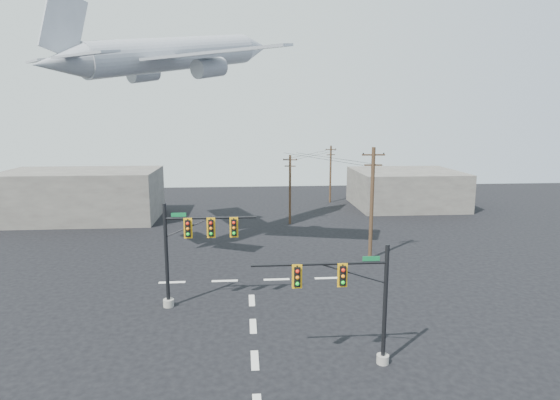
{
  "coord_description": "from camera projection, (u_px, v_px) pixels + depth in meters",
  "views": [
    {
      "loc": [
        -0.46,
        -22.46,
        12.59
      ],
      "look_at": [
        1.71,
        5.0,
        7.56
      ],
      "focal_mm": 30.0,
      "sensor_mm": 36.0,
      "label": 1
    }
  ],
  "objects": [
    {
      "name": "building_right",
      "position": [
        406.0,
        189.0,
        64.81
      ],
      "size": [
        14.0,
        12.0,
        5.0
      ],
      "primitive_type": "cube",
      "color": "slate",
      "rests_on": "ground"
    },
    {
      "name": "utility_pole_c",
      "position": [
        330.0,
        173.0,
        67.53
      ],
      "size": [
        1.65,
        0.57,
        8.25
      ],
      "rotation": [
        0.0,
        0.0,
        0.28
      ],
      "color": "#49331F",
      "rests_on": "ground"
    },
    {
      "name": "signal_mast_near",
      "position": [
        356.0,
        301.0,
        23.27
      ],
      "size": [
        7.03,
        0.7,
        6.32
      ],
      "color": "gray",
      "rests_on": "ground"
    },
    {
      "name": "building_left",
      "position": [
        82.0,
        195.0,
        56.56
      ],
      "size": [
        18.0,
        10.0,
        6.0
      ],
      "primitive_type": "cube",
      "color": "slate",
      "rests_on": "ground"
    },
    {
      "name": "ground",
      "position": [
        255.0,
        360.0,
        24.33
      ],
      "size": [
        120.0,
        120.0,
        0.0
      ],
      "primitive_type": "plane",
      "color": "black",
      "rests_on": "ground"
    },
    {
      "name": "utility_pole_b",
      "position": [
        290.0,
        188.0,
        54.07
      ],
      "size": [
        1.63,
        0.35,
        8.06
      ],
      "rotation": [
        0.0,
        0.0,
        -0.15
      ],
      "color": "#49331F",
      "rests_on": "ground"
    },
    {
      "name": "signal_mast_far",
      "position": [
        189.0,
        249.0,
        30.51
      ],
      "size": [
        6.25,
        0.77,
        7.01
      ],
      "color": "gray",
      "rests_on": "ground"
    },
    {
      "name": "utility_pole_a",
      "position": [
        372.0,
        201.0,
        40.63
      ],
      "size": [
        1.98,
        0.33,
        9.88
      ],
      "rotation": [
        0.0,
        0.0,
        -0.06
      ],
      "color": "#49331F",
      "rests_on": "ground"
    },
    {
      "name": "lane_markings",
      "position": [
        253.0,
        317.0,
        29.55
      ],
      "size": [
        14.0,
        21.2,
        0.01
      ],
      "color": "beige",
      "rests_on": "ground"
    },
    {
      "name": "airliner",
      "position": [
        175.0,
        55.0,
        41.57
      ],
      "size": [
        21.11,
        22.1,
        6.88
      ],
      "rotation": [
        0.0,
        -0.15,
        0.84
      ],
      "color": "#A1A5AD"
    },
    {
      "name": "power_lines",
      "position": [
        318.0,
        156.0,
        53.43
      ],
      "size": [
        8.71,
        27.18,
        0.79
      ],
      "color": "black"
    }
  ]
}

